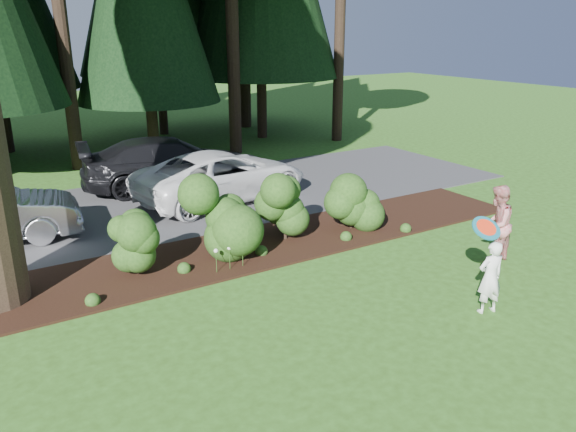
% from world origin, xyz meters
% --- Properties ---
extents(ground, '(80.00, 80.00, 0.00)m').
position_xyz_m(ground, '(0.00, 0.00, 0.00)').
color(ground, '#2D5117').
rests_on(ground, ground).
extents(mulch_bed, '(16.00, 2.50, 0.05)m').
position_xyz_m(mulch_bed, '(0.00, 3.25, 0.03)').
color(mulch_bed, black).
rests_on(mulch_bed, ground).
extents(driveway, '(22.00, 6.00, 0.03)m').
position_xyz_m(driveway, '(0.00, 7.50, 0.01)').
color(driveway, '#38383A').
rests_on(driveway, ground).
extents(shrub_row, '(6.53, 1.60, 1.61)m').
position_xyz_m(shrub_row, '(0.77, 3.14, 0.81)').
color(shrub_row, '#1E4013').
rests_on(shrub_row, ground).
extents(lily_cluster, '(0.69, 0.09, 0.57)m').
position_xyz_m(lily_cluster, '(-0.30, 2.40, 0.50)').
color(lily_cluster, '#1E4013').
rests_on(lily_cluster, ground).
extents(car_white_suv, '(5.46, 3.18, 1.43)m').
position_xyz_m(car_white_suv, '(1.73, 7.02, 0.74)').
color(car_white_suv, white).
rests_on(car_white_suv, driveway).
extents(car_dark_suv, '(5.64, 2.98, 1.56)m').
position_xyz_m(car_dark_suv, '(0.93, 9.07, 0.81)').
color(car_dark_suv, black).
rests_on(car_dark_suv, driveway).
extents(child, '(0.55, 0.42, 1.34)m').
position_xyz_m(child, '(2.82, -1.57, 0.67)').
color(child, white).
rests_on(child, ground).
extents(adult, '(0.99, 0.87, 1.71)m').
position_xyz_m(adult, '(4.73, -0.12, 0.85)').
color(adult, red).
rests_on(adult, ground).
extents(frisbee, '(0.53, 0.43, 0.35)m').
position_xyz_m(frisbee, '(2.63, -1.51, 1.60)').
color(frisbee, '#16697D').
rests_on(frisbee, ground).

